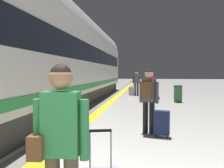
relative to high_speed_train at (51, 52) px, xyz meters
The scene contains 11 objects.
safety_line_strip 3.43m from the high_speed_train, 26.42° to the left, with size 0.36×80.00×0.01m, color yellow.
tactile_edge_band 3.24m from the high_speed_train, 30.46° to the left, with size 0.61×80.00×0.01m, color slate.
high_speed_train is the anchor object (origin of this frame).
traveller_foreground 8.64m from the high_speed_train, 67.87° to the right, with size 0.54×0.29×1.70m.
passenger_near 5.62m from the high_speed_train, 41.12° to the right, with size 0.50×0.41×1.70m.
suitcase_near 6.24m from the high_speed_train, 41.27° to the right, with size 0.41×0.30×0.66m.
passenger_mid 8.17m from the high_speed_train, 65.16° to the left, with size 0.53×0.28×1.73m.
suitcase_mid 8.03m from the high_speed_train, 66.71° to the left, with size 0.43×0.34×0.99m.
passenger_far 6.29m from the high_speed_train, 45.33° to the left, with size 0.50×0.30×1.68m.
duffel_bag_far 6.60m from the high_speed_train, 41.69° to the left, with size 0.44×0.26×0.36m.
waste_bin 7.06m from the high_speed_train, 31.65° to the left, with size 0.46×0.46×0.91m.
Camera 1 is at (0.86, -1.11, 1.62)m, focal length 39.52 mm.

